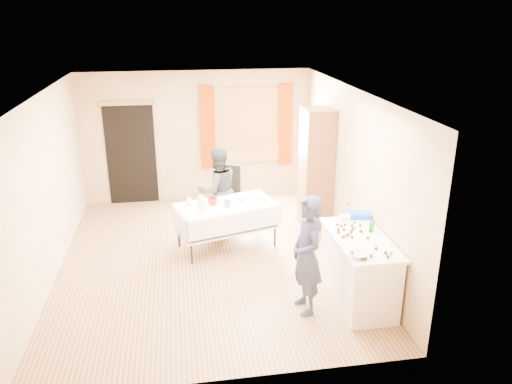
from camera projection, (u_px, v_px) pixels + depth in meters
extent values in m
cube|color=#9E7047|center=(209.00, 260.00, 7.84)|extent=(4.50, 5.50, 0.02)
cube|color=white|center=(203.00, 92.00, 6.93)|extent=(4.50, 5.50, 0.02)
cube|color=tan|center=(197.00, 137.00, 9.94)|extent=(4.50, 0.02, 2.60)
cube|color=tan|center=(225.00, 272.00, 4.83)|extent=(4.50, 0.02, 2.60)
cube|color=tan|center=(46.00, 189.00, 7.05)|extent=(0.02, 5.50, 2.60)
cube|color=tan|center=(352.00, 173.00, 7.73)|extent=(0.02, 5.50, 2.60)
cube|color=olive|center=(247.00, 126.00, 9.99)|extent=(1.32, 0.06, 1.52)
cube|color=white|center=(247.00, 126.00, 9.97)|extent=(1.20, 0.02, 1.40)
cube|color=#8E2E00|center=(208.00, 127.00, 9.82)|extent=(0.28, 0.06, 1.65)
cube|color=#8E2E00|center=(285.00, 125.00, 10.06)|extent=(0.28, 0.06, 1.65)
cube|color=black|center=(131.00, 154.00, 9.82)|extent=(0.95, 0.04, 2.00)
cube|color=olive|center=(127.00, 103.00, 9.44)|extent=(1.05, 0.06, 0.08)
cube|color=brown|center=(316.00, 169.00, 8.74)|extent=(0.50, 0.60, 2.12)
cube|color=silver|center=(358.00, 270.00, 6.62)|extent=(0.63, 1.39, 0.86)
cube|color=white|center=(361.00, 239.00, 6.46)|extent=(0.68, 1.44, 0.04)
cube|color=white|center=(226.00, 205.00, 8.02)|extent=(1.71, 1.18, 0.04)
cube|color=black|center=(226.00, 199.00, 8.98)|extent=(0.58, 0.58, 0.06)
cube|color=black|center=(229.00, 181.00, 9.06)|extent=(0.42, 0.22, 0.63)
imported|color=#222443|center=(307.00, 255.00, 6.26)|extent=(0.67, 0.53, 1.57)
imported|color=black|center=(218.00, 190.00, 8.59)|extent=(1.09, 1.03, 1.52)
cylinder|color=#068113|center=(372.00, 227.00, 6.62)|extent=(0.08, 0.08, 0.12)
imported|color=white|center=(357.00, 255.00, 5.94)|extent=(0.33, 0.33, 0.05)
cube|color=white|center=(345.00, 218.00, 6.96)|extent=(0.16, 0.12, 0.08)
cube|color=blue|center=(359.00, 215.00, 7.06)|extent=(0.34, 0.26, 0.08)
cylinder|color=silver|center=(201.00, 204.00, 7.70)|extent=(0.13, 0.13, 0.22)
imported|color=red|center=(213.00, 201.00, 7.96)|extent=(0.22, 0.22, 0.12)
imported|color=red|center=(227.00, 204.00, 7.87)|extent=(0.13, 0.13, 0.11)
imported|color=white|center=(242.00, 198.00, 8.20)|extent=(0.24, 0.24, 0.06)
cube|color=white|center=(259.00, 201.00, 8.10)|extent=(0.29, 0.21, 0.02)
imported|color=white|center=(189.00, 201.00, 7.91)|extent=(0.14, 0.14, 0.17)
sphere|color=#3F2314|center=(360.00, 231.00, 6.61)|extent=(0.04, 0.04, 0.04)
sphere|color=#321707|center=(368.00, 238.00, 6.41)|extent=(0.04, 0.04, 0.04)
sphere|color=#321707|center=(338.00, 232.00, 6.56)|extent=(0.04, 0.04, 0.04)
sphere|color=#321707|center=(343.00, 237.00, 6.43)|extent=(0.04, 0.04, 0.04)
sphere|color=#321707|center=(352.00, 237.00, 6.42)|extent=(0.04, 0.04, 0.04)
sphere|color=#321707|center=(371.00, 256.00, 5.94)|extent=(0.04, 0.04, 0.04)
sphere|color=#3F2314|center=(354.00, 228.00, 6.69)|extent=(0.04, 0.04, 0.04)
sphere|color=#321707|center=(386.00, 253.00, 6.01)|extent=(0.04, 0.04, 0.04)
sphere|color=#321707|center=(352.00, 253.00, 6.00)|extent=(0.04, 0.04, 0.04)
sphere|color=#321707|center=(360.00, 225.00, 6.78)|extent=(0.04, 0.04, 0.04)
sphere|color=#321707|center=(338.00, 229.00, 6.65)|extent=(0.04, 0.04, 0.04)
sphere|color=#321707|center=(351.00, 232.00, 6.58)|extent=(0.04, 0.04, 0.04)
sphere|color=#3F2314|center=(346.00, 236.00, 6.46)|extent=(0.04, 0.04, 0.04)
sphere|color=#321707|center=(337.00, 224.00, 6.80)|extent=(0.04, 0.04, 0.04)
sphere|color=#321707|center=(361.00, 231.00, 6.59)|extent=(0.04, 0.04, 0.04)
sphere|color=#321707|center=(370.00, 231.00, 6.60)|extent=(0.04, 0.04, 0.04)
sphere|color=#321707|center=(388.00, 257.00, 5.91)|extent=(0.04, 0.04, 0.04)
sphere|color=#321707|center=(348.00, 234.00, 6.50)|extent=(0.04, 0.04, 0.04)
sphere|color=#3F2314|center=(355.00, 222.00, 6.87)|extent=(0.04, 0.04, 0.04)
sphere|color=#321707|center=(376.00, 248.00, 6.12)|extent=(0.04, 0.04, 0.04)
sphere|color=#321707|center=(352.00, 229.00, 6.65)|extent=(0.04, 0.04, 0.04)
sphere|color=#321707|center=(345.00, 225.00, 6.79)|extent=(0.04, 0.04, 0.04)
sphere|color=#321707|center=(341.00, 226.00, 6.76)|extent=(0.04, 0.04, 0.04)
sphere|color=#321707|center=(366.00, 259.00, 5.87)|extent=(0.04, 0.04, 0.04)
sphere|color=#3F2314|center=(391.00, 253.00, 6.00)|extent=(0.04, 0.04, 0.04)
sphere|color=#321707|center=(344.00, 229.00, 6.64)|extent=(0.04, 0.04, 0.04)
sphere|color=#321707|center=(352.00, 226.00, 6.76)|extent=(0.04, 0.04, 0.04)
sphere|color=#321707|center=(362.00, 259.00, 5.85)|extent=(0.04, 0.04, 0.04)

